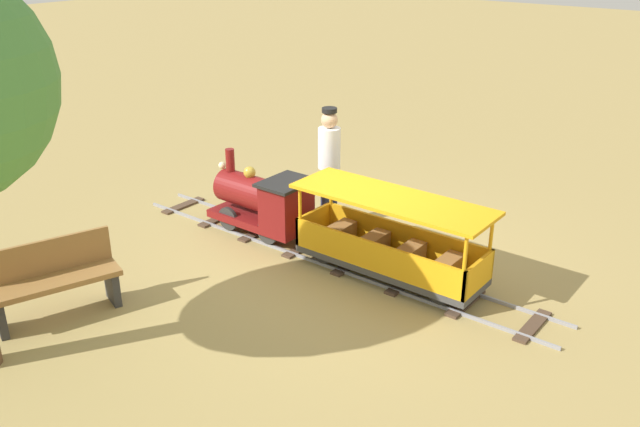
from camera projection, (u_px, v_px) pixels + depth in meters
ground_plane at (340, 261)px, 8.34m from camera, size 60.00×60.00×0.00m
track at (327, 255)px, 8.44m from camera, size 0.71×6.05×0.04m
locomotive at (264, 201)px, 8.84m from camera, size 0.67×1.44×1.04m
passenger_car at (390, 245)px, 7.77m from camera, size 0.77×2.35×0.97m
conductor_person at (329, 157)px, 9.04m from camera, size 0.30×0.30×1.62m
park_bench at (54, 280)px, 7.02m from camera, size 1.36×0.80×0.82m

